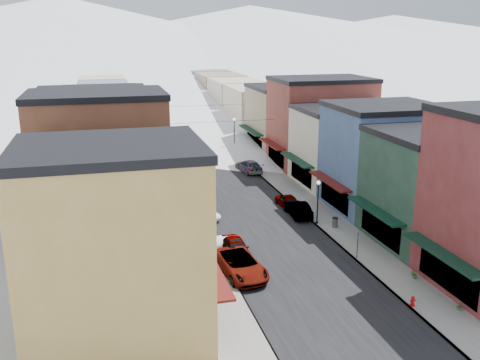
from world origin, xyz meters
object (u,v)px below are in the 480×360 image
car_silver_sedan (236,248)px  fire_hydrant (413,301)px  car_white_suv (240,265)px  car_green_sedan (298,209)px  trash_can (335,222)px  streetlamp_near (318,197)px  car_dark_hatch (202,199)px

car_silver_sedan → fire_hydrant: car_silver_sedan is taller
car_white_suv → car_silver_sedan: car_white_suv is taller
car_green_sedan → fire_hydrant: bearing=93.9°
car_white_suv → fire_hydrant: size_ratio=8.28×
trash_can → streetlamp_near: 2.76m
car_white_suv → car_silver_sedan: 3.19m
car_white_suv → car_green_sedan: size_ratio=1.29×
car_silver_sedan → trash_can: size_ratio=5.02×
car_silver_sedan → trash_can: (10.20, 3.80, -0.16)m
fire_hydrant → trash_can: trash_can is taller
streetlamp_near → car_dark_hatch: bearing=141.0°
car_dark_hatch → fire_hydrant: bearing=-65.5°
fire_hydrant → trash_can: bearing=85.4°
car_white_suv → car_dark_hatch: car_dark_hatch is taller
car_white_suv → car_dark_hatch: (0.16, 15.88, 0.04)m
car_green_sedan → fire_hydrant: car_green_sedan is taller
car_dark_hatch → trash_can: car_dark_hatch is taller
car_white_suv → car_dark_hatch: size_ratio=1.13×
car_green_sedan → streetlamp_near: (0.90, -2.65, 1.96)m
fire_hydrant → streetlamp_near: 16.00m
car_white_suv → car_green_sedan: bearing=45.1°
car_dark_hatch → fire_hydrant: car_dark_hatch is taller
trash_can → car_silver_sedan: bearing=-159.6°
car_green_sedan → streetlamp_near: bearing=109.8°
car_white_suv → car_silver_sedan: size_ratio=1.29×
fire_hydrant → trash_can: 14.53m
car_white_suv → fire_hydrant: (9.51, -7.53, -0.34)m
streetlamp_near → car_silver_sedan: bearing=-150.3°
car_green_sedan → fire_hydrant: (0.91, -18.49, -0.28)m
car_silver_sedan → streetlamp_near: size_ratio=1.11×
car_white_suv → car_silver_sedan: bearing=74.8°
car_white_suv → fire_hydrant: 12.14m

